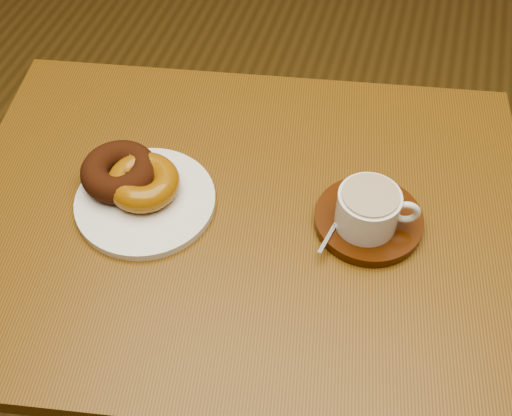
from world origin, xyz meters
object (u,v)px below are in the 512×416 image
(coffee_cup, at_px, (369,209))
(saucer, at_px, (368,220))
(cafe_table, at_px, (244,262))
(donut_plate, at_px, (145,201))

(coffee_cup, bearing_deg, saucer, 70.02)
(cafe_table, xyz_separation_m, coffee_cup, (0.17, 0.02, 0.17))
(cafe_table, relative_size, saucer, 6.02)
(saucer, height_order, coffee_cup, coffee_cup)
(saucer, relative_size, coffee_cup, 1.34)
(cafe_table, bearing_deg, coffee_cup, -3.18)
(cafe_table, distance_m, donut_plate, 0.19)
(cafe_table, bearing_deg, saucer, 0.48)
(saucer, bearing_deg, coffee_cup, -101.91)
(donut_plate, distance_m, saucer, 0.32)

